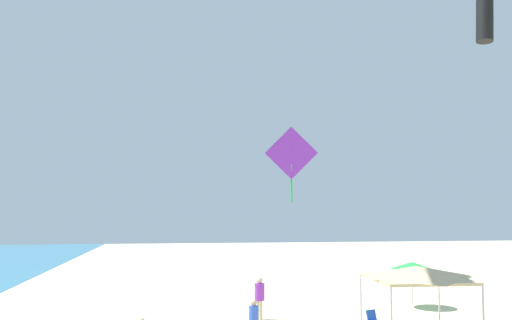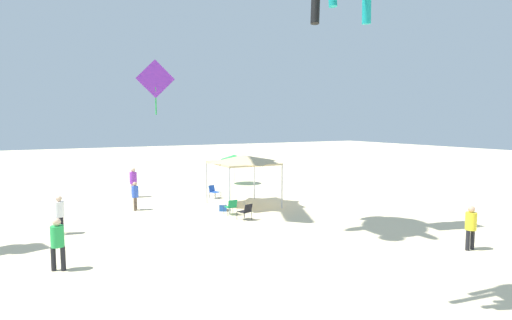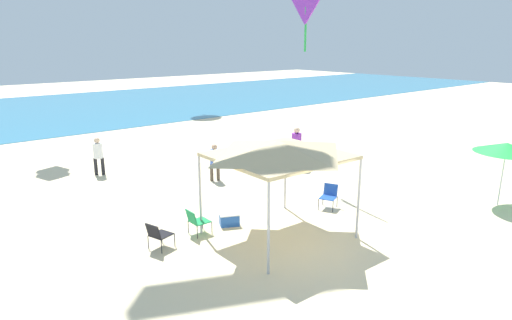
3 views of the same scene
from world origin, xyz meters
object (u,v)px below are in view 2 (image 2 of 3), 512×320
object	(u,v)px
canopy_tent	(243,160)
person_kite_handler	(57,240)
person_beachcomber	(471,224)
folding_chair_facing_ocean	(214,191)
folding_chair_left_of_tent	(246,210)
person_near_umbrella	(59,212)
person_far_stroller	(135,194)
cooler_box	(223,207)
folding_chair_right_of_tent	(231,206)
person_watching_sky	(133,180)
kite_diamond_purple	(155,81)
beach_umbrella	(234,157)

from	to	relation	value
canopy_tent	person_kite_handler	world-z (taller)	canopy_tent
canopy_tent	person_beachcomber	xyz separation A→B (m)	(-11.57, -3.79, -1.68)
folding_chair_facing_ocean	folding_chair_left_of_tent	bearing A→B (deg)	-122.44
folding_chair_left_of_tent	person_near_umbrella	world-z (taller)	person_near_umbrella
folding_chair_left_of_tent	folding_chair_facing_ocean	distance (m)	6.27
person_far_stroller	cooler_box	bearing A→B (deg)	82.40
folding_chair_right_of_tent	person_kite_handler	world-z (taller)	person_kite_handler
canopy_tent	person_near_umbrella	size ratio (longest dim) A/B	2.14
folding_chair_facing_ocean	folding_chair_right_of_tent	bearing A→B (deg)	-126.42
folding_chair_facing_ocean	person_kite_handler	world-z (taller)	person_kite_handler
person_watching_sky	kite_diamond_purple	size ratio (longest dim) A/B	0.56
folding_chair_left_of_tent	person_watching_sky	xyz separation A→B (m)	(8.98, 3.51, 0.65)
folding_chair_left_of_tent	folding_chair_right_of_tent	distance (m)	1.37
cooler_box	kite_diamond_purple	xyz separation A→B (m)	(5.45, 2.11, 7.19)
canopy_tent	folding_chair_right_of_tent	distance (m)	3.30
person_beachcomber	person_kite_handler	bearing A→B (deg)	158.04
folding_chair_facing_ocean	cooler_box	size ratio (longest dim) A/B	1.11
beach_umbrella	folding_chair_left_of_tent	size ratio (longest dim) A/B	2.83
canopy_tent	cooler_box	bearing A→B (deg)	112.74
beach_umbrella	person_far_stroller	size ratio (longest dim) A/B	1.47
person_far_stroller	person_watching_sky	world-z (taller)	person_watching_sky
person_far_stroller	folding_chair_left_of_tent	bearing A→B (deg)	62.97
folding_chair_facing_ocean	person_beachcomber	distance (m)	15.21
person_beachcomber	person_watching_sky	bearing A→B (deg)	114.96
folding_chair_facing_ocean	person_beachcomber	size ratio (longest dim) A/B	0.48
folding_chair_left_of_tent	cooler_box	world-z (taller)	folding_chair_left_of_tent
folding_chair_facing_ocean	beach_umbrella	bearing A→B (deg)	27.87
person_far_stroller	beach_umbrella	bearing A→B (deg)	146.25
folding_chair_facing_ocean	cooler_box	distance (m)	3.79
person_beachcomber	kite_diamond_purple	size ratio (longest dim) A/B	0.49
folding_chair_left_of_tent	kite_diamond_purple	size ratio (longest dim) A/B	0.24
cooler_box	person_beachcomber	distance (m)	12.18
cooler_box	person_kite_handler	bearing A→B (deg)	124.56
folding_chair_left_of_tent	person_beachcomber	bearing A→B (deg)	106.04
person_far_stroller	person_kite_handler	size ratio (longest dim) A/B	0.90
folding_chair_right_of_tent	canopy_tent	bearing A→B (deg)	-130.56
person_watching_sky	person_beachcomber	distance (m)	19.43
cooler_box	person_kite_handler	xyz separation A→B (m)	(-5.85, 8.50, 0.83)
person_watching_sky	person_near_umbrella	bearing A→B (deg)	-41.26
beach_umbrella	person_watching_sky	distance (m)	8.50
beach_umbrella	folding_chair_left_of_tent	world-z (taller)	beach_umbrella
beach_umbrella	folding_chair_right_of_tent	bearing A→B (deg)	153.53
canopy_tent	folding_chair_facing_ocean	world-z (taller)	canopy_tent
beach_umbrella	kite_diamond_purple	xyz separation A→B (m)	(-3.05, 6.87, 5.28)
cooler_box	kite_diamond_purple	size ratio (longest dim) A/B	0.22
folding_chair_left_of_tent	person_kite_handler	size ratio (longest dim) A/B	0.47
person_far_stroller	folding_chair_facing_ocean	bearing A→B (deg)	125.66
folding_chair_right_of_tent	person_watching_sky	world-z (taller)	person_watching_sky
person_kite_handler	kite_diamond_purple	xyz separation A→B (m)	(11.30, -6.39, 6.36)
folding_chair_left_of_tent	person_near_umbrella	xyz separation A→B (m)	(1.53, 8.25, 0.51)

